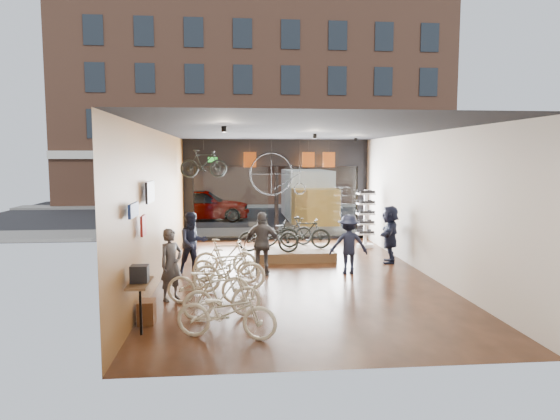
{
  "coord_description": "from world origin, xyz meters",
  "views": [
    {
      "loc": [
        -1.61,
        -12.96,
        3.12
      ],
      "look_at": [
        -0.29,
        1.4,
        1.61
      ],
      "focal_mm": 32.0,
      "sensor_mm": 36.0,
      "label": 1
    }
  ],
  "objects": [
    {
      "name": "customer_0",
      "position": [
        -3.0,
        -2.07,
        0.8
      ],
      "size": [
        0.68,
        0.68,
        1.59
      ],
      "primitive_type": "imported",
      "rotation": [
        0.0,
        0.0,
        0.77
      ],
      "color": "#3F3F44",
      "rests_on": "ground_plane"
    },
    {
      "name": "display_bike_mid",
      "position": [
        0.58,
        2.32,
        0.78
      ],
      "size": [
        1.68,
        0.86,
        0.97
      ],
      "primitive_type": "imported",
      "rotation": [
        0.0,
        0.0,
        1.31
      ],
      "color": "black",
      "rests_on": "display_platform"
    },
    {
      "name": "exit_sign",
      "position": [
        -2.4,
        5.88,
        3.05
      ],
      "size": [
        0.35,
        0.06,
        0.18
      ],
      "primitive_type": "cube",
      "color": "#198C26",
      "rests_on": "storefront"
    },
    {
      "name": "wall_left",
      "position": [
        -3.52,
        0.0,
        1.9
      ],
      "size": [
        0.04,
        12.0,
        3.8
      ],
      "primitive_type": "cube",
      "color": "olive",
      "rests_on": "ground"
    },
    {
      "name": "floor_bike_1",
      "position": [
        -1.87,
        -3.44,
        0.47
      ],
      "size": [
        1.61,
        0.75,
        0.93
      ],
      "primitive_type": "imported",
      "rotation": [
        0.0,
        0.0,
        1.78
      ],
      "color": "beige",
      "rests_on": "ground_plane"
    },
    {
      "name": "jersey_mid",
      "position": [
        1.11,
        5.2,
        3.05
      ],
      "size": [
        0.45,
        0.03,
        0.55
      ],
      "primitive_type": "cube",
      "color": "#CC5919",
      "rests_on": "ceiling"
    },
    {
      "name": "jersey_right",
      "position": [
        1.87,
        5.2,
        3.05
      ],
      "size": [
        0.45,
        0.03,
        0.55
      ],
      "primitive_type": "cube",
      "color": "#CC5919",
      "rests_on": "ceiling"
    },
    {
      "name": "floor_bike_3",
      "position": [
        -1.74,
        -1.49,
        0.52
      ],
      "size": [
        1.77,
        0.71,
        1.03
      ],
      "primitive_type": "imported",
      "rotation": [
        0.0,
        0.0,
        1.71
      ],
      "color": "beige",
      "rests_on": "ground_plane"
    },
    {
      "name": "wall_right",
      "position": [
        3.52,
        0.0,
        1.9
      ],
      "size": [
        0.04,
        12.0,
        3.8
      ],
      "primitive_type": "cube",
      "color": "beige",
      "rests_on": "ground"
    },
    {
      "name": "wall_back",
      "position": [
        0.0,
        -6.02,
        1.9
      ],
      "size": [
        7.0,
        0.04,
        3.8
      ],
      "primitive_type": "cube",
      "color": "beige",
      "rests_on": "ground"
    },
    {
      "name": "floor_bike_2",
      "position": [
        -2.18,
        -2.41,
        0.46
      ],
      "size": [
        1.83,
        0.82,
        0.93
      ],
      "primitive_type": "imported",
      "rotation": [
        0.0,
        0.0,
        1.45
      ],
      "color": "beige",
      "rests_on": "ground_plane"
    },
    {
      "name": "sidewalk_near",
      "position": [
        0.0,
        7.2,
        0.06
      ],
      "size": [
        30.0,
        2.4,
        0.12
      ],
      "primitive_type": "cube",
      "color": "slate",
      "rests_on": "ground"
    },
    {
      "name": "jersey_left",
      "position": [
        -1.03,
        5.2,
        3.05
      ],
      "size": [
        0.45,
        0.03,
        0.55
      ],
      "primitive_type": "cube",
      "color": "#CC5919",
      "rests_on": "ceiling"
    },
    {
      "name": "street_car",
      "position": [
        -3.24,
        12.0,
        0.81
      ],
      "size": [
        4.74,
        1.91,
        1.62
      ],
      "primitive_type": "imported",
      "rotation": [
        0.0,
        0.0,
        1.57
      ],
      "color": "gray",
      "rests_on": "street_road"
    },
    {
      "name": "floor_bike_5",
      "position": [
        -1.86,
        0.13,
        0.5
      ],
      "size": [
        1.68,
        0.56,
        0.99
      ],
      "primitive_type": "imported",
      "rotation": [
        0.0,
        0.0,
        1.51
      ],
      "color": "beige",
      "rests_on": "ground_plane"
    },
    {
      "name": "customer_2",
      "position": [
        -0.87,
        0.09,
        0.85
      ],
      "size": [
        1.06,
        0.59,
        1.7
      ],
      "primitive_type": "imported",
      "rotation": [
        0.0,
        0.0,
        2.96
      ],
      "color": "#3F3F44",
      "rests_on": "ground_plane"
    },
    {
      "name": "hung_bike",
      "position": [
        -2.63,
        4.2,
        2.93
      ],
      "size": [
        1.63,
        0.7,
        0.95
      ],
      "primitive_type": "imported",
      "rotation": [
        0.0,
        0.0,
        1.74
      ],
      "color": "black",
      "rests_on": "ceiling"
    },
    {
      "name": "ground_plane",
      "position": [
        0.0,
        0.0,
        -0.02
      ],
      "size": [
        7.0,
        12.0,
        0.04
      ],
      "primitive_type": "cube",
      "color": "black",
      "rests_on": "ground"
    },
    {
      "name": "display_bike_right",
      "position": [
        0.04,
        2.82,
        0.76
      ],
      "size": [
        1.83,
        0.89,
        0.92
      ],
      "primitive_type": "imported",
      "rotation": [
        0.0,
        0.0,
        1.73
      ],
      "color": "black",
      "rests_on": "display_platform"
    },
    {
      "name": "box_truck",
      "position": [
        2.03,
        11.0,
        1.25
      ],
      "size": [
        2.11,
        6.34,
        2.5
      ],
      "primitive_type": null,
      "color": "silver",
      "rests_on": "street_road"
    },
    {
      "name": "display_platform",
      "position": [
        0.22,
        2.28,
        0.15
      ],
      "size": [
        2.4,
        1.8,
        0.3
      ],
      "primitive_type": "cube",
      "color": "brown",
      "rests_on": "ground_plane"
    },
    {
      "name": "floor_bike_4",
      "position": [
        -1.83,
        -0.66,
        0.45
      ],
      "size": [
        1.8,
        0.91,
        0.9
      ],
      "primitive_type": "imported",
      "rotation": [
        0.0,
        0.0,
        1.38
      ],
      "color": "beige",
      "rests_on": "ground_plane"
    },
    {
      "name": "ceiling",
      "position": [
        0.0,
        0.0,
        3.82
      ],
      "size": [
        7.0,
        12.0,
        0.04
      ],
      "primitive_type": "cube",
      "color": "black",
      "rests_on": "ground"
    },
    {
      "name": "street_road",
      "position": [
        0.0,
        15.0,
        -0.01
      ],
      "size": [
        30.0,
        18.0,
        0.02
      ],
      "primitive_type": "cube",
      "color": "black",
      "rests_on": "ground"
    },
    {
      "name": "floor_bike_0",
      "position": [
        -1.76,
        -4.54,
        0.47
      ],
      "size": [
        1.88,
        1.05,
        0.94
      ],
      "primitive_type": "imported",
      "rotation": [
        0.0,
        0.0,
        1.32
      ],
      "color": "beige",
      "rests_on": "ground_plane"
    },
    {
      "name": "customer_5",
      "position": [
        3.0,
        1.37,
        0.86
      ],
      "size": [
        1.01,
        1.66,
        1.71
      ],
      "primitive_type": "imported",
      "rotation": [
        0.0,
        0.0,
        4.37
      ],
      "color": "#161C33",
      "rests_on": "ground_plane"
    },
    {
      "name": "customer_3",
      "position": [
        1.45,
        0.07,
        0.8
      ],
      "size": [
        1.08,
        0.67,
        1.61
      ],
      "primitive_type": "imported",
      "rotation": [
        0.0,
        0.0,
        3.07
      ],
      "color": "#161C33",
      "rests_on": "ground_plane"
    },
    {
      "name": "storefront",
      "position": [
        0.0,
        6.0,
        1.9
      ],
      "size": [
        7.0,
        0.26,
        3.8
      ],
      "primitive_type": null,
      "color": "black",
      "rests_on": "ground"
    },
    {
      "name": "wall_merch",
      "position": [
        -3.38,
        -3.5,
        1.3
      ],
      "size": [
        0.4,
        2.4,
        2.6
      ],
      "primitive_type": null,
      "color": "navy",
      "rests_on": "wall_left"
    },
    {
      "name": "penny_farthing",
      "position": [
        0.03,
        4.73,
        2.5
      ],
      "size": [
        1.92,
        0.06,
        1.54
      ],
      "primitive_type": null,
      "color": "black",
      "rests_on": "ceiling"
    },
    {
      "name": "customer_1",
      "position": [
        -2.74,
        0.5,
        0.83
      ],
      "size": [
        0.99,
        0.9,
        1.67
      ],
      "primitive_type": "imported",
      "rotation": [
        0.0,
        0.0,
        0.41
      ],
      "color": "#161C33",
      "rests_on": "ground_plane"
    },
    {
      "name": "opposite_building",
      "position": [
        0.0,
        21.5,
        7.0
      ],
      "size": [
        26.0,
        5.0,
        14.0
      ],
      "primitive_type": "cube",
      "color": "brown",
      "rests_on": "ground"
    },
    {
      "name": "sunglasses_rack",
      "position": [
        2.95,
        3.96,
        1.01
      ],
      "size": [
        0.63,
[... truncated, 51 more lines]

